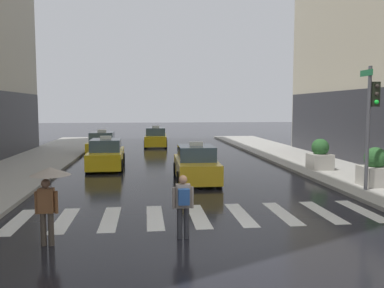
% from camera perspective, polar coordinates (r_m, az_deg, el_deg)
% --- Properties ---
extents(ground_plane, '(160.00, 160.00, 0.00)m').
position_cam_1_polar(ground_plane, '(9.78, 3.32, -14.90)').
color(ground_plane, black).
extents(crosswalk_markings, '(11.30, 2.80, 0.01)m').
position_cam_1_polar(crosswalk_markings, '(12.61, 0.91, -10.23)').
color(crosswalk_markings, silver).
rests_on(crosswalk_markings, ground).
extents(traffic_light_pole, '(0.44, 0.84, 4.80)m').
position_cam_1_polar(traffic_light_pole, '(16.91, 24.24, 4.41)').
color(traffic_light_pole, '#47474C').
rests_on(traffic_light_pole, curb_right).
extents(taxi_lead, '(2.00, 4.57, 1.80)m').
position_cam_1_polar(taxi_lead, '(18.38, 0.58, -3.02)').
color(taxi_lead, gold).
rests_on(taxi_lead, ground).
extents(taxi_second, '(1.98, 4.56, 1.80)m').
position_cam_1_polar(taxi_second, '(22.66, -12.17, -1.57)').
color(taxi_second, yellow).
rests_on(taxi_second, ground).
extents(taxi_third, '(1.94, 4.55, 1.80)m').
position_cam_1_polar(taxi_third, '(29.12, -12.70, -0.08)').
color(taxi_third, yellow).
rests_on(taxi_third, ground).
extents(taxi_fourth, '(2.07, 4.60, 1.80)m').
position_cam_1_polar(taxi_fourth, '(34.60, -5.20, 0.85)').
color(taxi_fourth, yellow).
rests_on(taxi_fourth, ground).
extents(pedestrian_with_umbrella, '(0.96, 0.96, 1.94)m').
position_cam_1_polar(pedestrian_with_umbrella, '(10.28, -19.77, -5.45)').
color(pedestrian_with_umbrella, '#473D33').
rests_on(pedestrian_with_umbrella, ground).
extents(pedestrian_with_backpack, '(0.55, 0.43, 1.65)m').
position_cam_1_polar(pedestrian_with_backpack, '(10.26, -1.27, -8.26)').
color(pedestrian_with_backpack, '#333338').
rests_on(pedestrian_with_backpack, ground).
extents(planter_near_corner, '(1.10, 1.10, 1.60)m').
position_cam_1_polar(planter_near_corner, '(18.05, 24.71, -3.18)').
color(planter_near_corner, '#A8A399').
rests_on(planter_near_corner, curb_right).
extents(planter_mid_block, '(1.10, 1.10, 1.60)m').
position_cam_1_polar(planter_mid_block, '(21.82, 17.84, -1.57)').
color(planter_mid_block, '#A8A399').
rests_on(planter_mid_block, curb_right).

